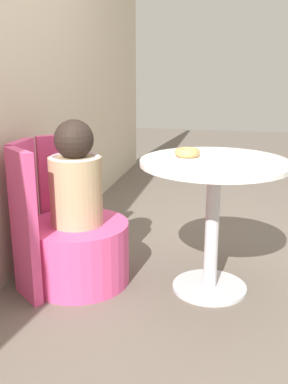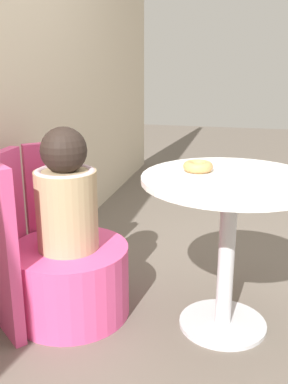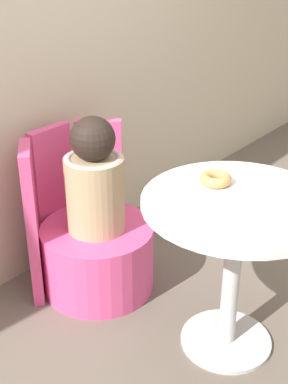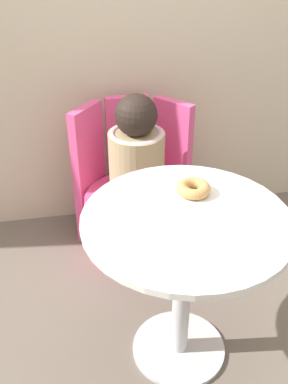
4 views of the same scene
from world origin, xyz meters
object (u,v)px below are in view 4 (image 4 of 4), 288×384
at_px(round_table, 184,253).
at_px(donut, 194,188).
at_px(child_figure, 137,154).
at_px(tub_chair, 137,222).

bearing_deg(round_table, donut, 66.05).
xyz_separation_m(child_figure, donut, (0.12, -0.57, 0.13)).
bearing_deg(child_figure, donut, -77.80).
height_order(tub_chair, donut, donut).
height_order(round_table, donut, donut).
height_order(round_table, child_figure, child_figure).
relative_size(child_figure, donut, 4.29).
height_order(child_figure, donut, child_figure).
height_order(round_table, tub_chair, round_table).
distance_m(tub_chair, child_figure, 0.42).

